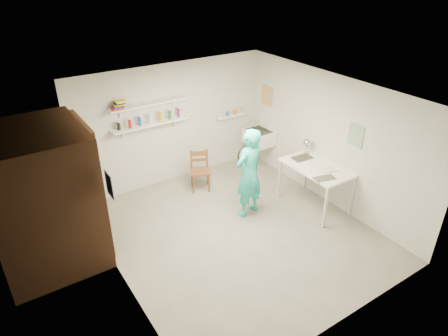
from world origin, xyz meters
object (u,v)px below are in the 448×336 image
man (249,173)px  wooden_chair (200,171)px  work_table (315,186)px  desk_lamp (307,143)px  wall_clock (244,154)px  belfast_sink (259,137)px

man → wooden_chair: bearing=-88.4°
work_table → desk_lamp: (0.21, 0.50, 0.64)m
wall_clock → desk_lamp: wall_clock is taller
belfast_sink → wall_clock: bearing=-137.4°
desk_lamp → belfast_sink: bearing=94.1°
wooden_chair → work_table: bearing=-24.6°
belfast_sink → wooden_chair: bearing=-174.5°
belfast_sink → wooden_chair: size_ratio=0.76×
wooden_chair → belfast_sink: bearing=30.1°
man → wooden_chair: size_ratio=2.07×
man → desk_lamp: man is taller
man → work_table: (1.15, -0.48, -0.41)m
belfast_sink → wall_clock: (-1.22, -1.12, 0.40)m
man → work_table: bearing=145.2°
belfast_sink → man: 1.84m
man → wall_clock: man is taller
work_table → wooden_chair: bearing=130.8°
man → desk_lamp: 1.38m
wall_clock → work_table: wall_clock is taller
wooden_chair → wall_clock: bearing=-46.5°
belfast_sink → work_table: (-0.11, -1.82, -0.28)m
wall_clock → desk_lamp: 1.33m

